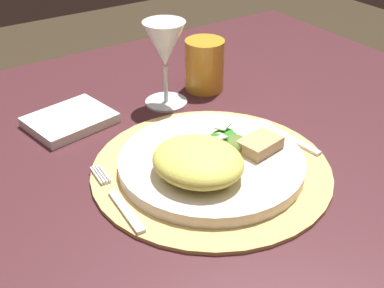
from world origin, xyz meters
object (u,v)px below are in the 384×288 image
Objects in this scene: dining_table at (162,245)px; spoon at (276,131)px; dinner_plate at (211,163)px; fork at (118,200)px; wine_glass at (165,48)px; amber_tumbler at (204,65)px; napkin at (70,120)px.

spoon is at bearing -7.06° from dining_table.
fork is at bearing 178.80° from dinner_plate.
wine_glass is at bearing 75.46° from dinner_plate.
amber_tumbler reaches higher than dining_table.
napkin is (-0.26, 0.22, -0.00)m from spoon.
fork reaches higher than dining_table.
dining_table is at bearing -124.32° from wine_glass.
napkin reaches higher than fork.
dinner_plate reaches higher than dining_table.
napkin reaches higher than dining_table.
amber_tumbler reaches higher than napkin.
dining_table is 8.03× the size of fork.
wine_glass is at bearing 55.68° from dining_table.
dining_table is at bearing -73.37° from napkin.
amber_tumbler is at bearing 7.18° from wine_glass.
dinner_plate is 0.28m from amber_tumbler.
napkin is 0.87× the size of wine_glass.
amber_tumbler is (0.29, 0.23, 0.04)m from fork.
dinner_plate reaches higher than spoon.
dinner_plate is at bearing -64.17° from napkin.
fork is at bearing -142.31° from amber_tumbler.
fork is 0.37m from amber_tumbler.
amber_tumbler is at bearing -2.36° from napkin.
fork is 0.29m from spoon.
fork is at bearing -97.07° from napkin.
dinner_plate reaches higher than fork.
spoon is at bearing -90.96° from amber_tumbler.
napkin is at bearing 172.66° from wine_glass.
dinner_plate is 1.77× the size of wine_glass.
dinner_plate is at bearing -122.68° from amber_tumbler.
wine_glass is (0.06, 0.22, 0.09)m from dinner_plate.
dinner_plate is 2.02× the size of napkin.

